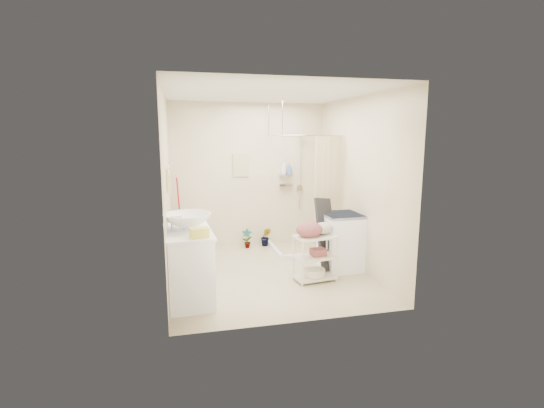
% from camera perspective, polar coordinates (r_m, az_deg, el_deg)
% --- Properties ---
extents(floor, '(3.20, 3.20, 0.00)m').
position_cam_1_polar(floor, '(5.95, -0.53, -9.97)').
color(floor, '#C4B893').
rests_on(floor, ground).
extents(ceiling, '(2.80, 3.20, 0.04)m').
position_cam_1_polar(ceiling, '(5.63, -0.57, 15.79)').
color(ceiling, silver).
rests_on(ceiling, ground).
extents(wall_back, '(2.80, 0.04, 2.60)m').
position_cam_1_polar(wall_back, '(7.20, -3.35, 4.13)').
color(wall_back, beige).
rests_on(wall_back, ground).
extents(wall_front, '(2.80, 0.04, 2.60)m').
position_cam_1_polar(wall_front, '(4.12, 4.34, -0.24)').
color(wall_front, beige).
rests_on(wall_front, ground).
extents(wall_left, '(0.04, 3.20, 2.60)m').
position_cam_1_polar(wall_left, '(5.51, -14.91, 2.04)').
color(wall_left, beige).
rests_on(wall_left, ground).
extents(wall_right, '(0.04, 3.20, 2.60)m').
position_cam_1_polar(wall_right, '(6.10, 12.40, 2.87)').
color(wall_right, beige).
rests_on(wall_right, ground).
extents(vanity, '(0.62, 1.03, 0.88)m').
position_cam_1_polar(vanity, '(5.02, -11.91, -8.69)').
color(vanity, white).
rests_on(vanity, ground).
extents(sink, '(0.71, 0.71, 0.20)m').
position_cam_1_polar(sink, '(4.94, -12.13, -2.48)').
color(sink, white).
rests_on(sink, vanity).
extents(counter_basket, '(0.23, 0.19, 0.11)m').
position_cam_1_polar(counter_basket, '(4.54, -10.51, -4.09)').
color(counter_basket, '#E2D946').
rests_on(counter_basket, vanity).
extents(floor_basket, '(0.25, 0.20, 0.12)m').
position_cam_1_polar(floor_basket, '(4.91, -9.65, -13.78)').
color(floor_basket, yellow).
rests_on(floor_basket, ground).
extents(toilet, '(0.69, 0.44, 0.67)m').
position_cam_1_polar(toilet, '(6.41, -11.12, -5.57)').
color(toilet, white).
rests_on(toilet, ground).
extents(mop, '(0.16, 0.16, 1.30)m').
position_cam_1_polar(mop, '(7.13, -13.59, -1.46)').
color(mop, '#B5111A').
rests_on(mop, ground).
extents(potted_plant_a, '(0.20, 0.15, 0.35)m').
position_cam_1_polar(potted_plant_a, '(7.19, -3.64, -5.00)').
color(potted_plant_a, brown).
rests_on(potted_plant_a, ground).
extents(potted_plant_b, '(0.22, 0.19, 0.34)m').
position_cam_1_polar(potted_plant_b, '(7.31, -0.90, -4.77)').
color(potted_plant_b, brown).
rests_on(potted_plant_b, ground).
extents(hanging_towel, '(0.28, 0.03, 0.42)m').
position_cam_1_polar(hanging_towel, '(7.14, -4.53, 5.68)').
color(hanging_towel, '#C9BF90').
rests_on(hanging_towel, wall_back).
extents(towel_ring, '(0.04, 0.22, 0.34)m').
position_cam_1_polar(towel_ring, '(5.29, -14.83, 3.58)').
color(towel_ring, '#E0D180').
rests_on(towel_ring, wall_left).
extents(tp_holder, '(0.08, 0.12, 0.14)m').
position_cam_1_polar(tp_holder, '(5.66, -14.23, -3.70)').
color(tp_holder, white).
rests_on(tp_holder, wall_left).
extents(shower, '(1.10, 1.10, 2.10)m').
position_cam_1_polar(shower, '(6.90, 4.44, 1.77)').
color(shower, silver).
rests_on(shower, ground).
extents(shampoo_bottle_a, '(0.11, 0.11, 0.26)m').
position_cam_1_polar(shampoo_bottle_a, '(7.25, 1.70, 5.38)').
color(shampoo_bottle_a, silver).
rests_on(shampoo_bottle_a, shower).
extents(shampoo_bottle_b, '(0.11, 0.11, 0.18)m').
position_cam_1_polar(shampoo_bottle_b, '(7.28, 2.52, 5.07)').
color(shampoo_bottle_b, '#3E5DB5').
rests_on(shampoo_bottle_b, shower).
extents(washing_machine, '(0.61, 0.63, 0.86)m').
position_cam_1_polar(washing_machine, '(6.12, 10.07, -5.34)').
color(washing_machine, white).
rests_on(washing_machine, ground).
extents(laundry_rack, '(0.60, 0.40, 0.78)m').
position_cam_1_polar(laundry_rack, '(5.58, 6.26, -7.16)').
color(laundry_rack, beige).
rests_on(laundry_rack, ground).
extents(ironing_board, '(0.33, 0.22, 1.14)m').
position_cam_1_polar(ironing_board, '(5.95, 7.84, -4.34)').
color(ironing_board, black).
rests_on(ironing_board, ground).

